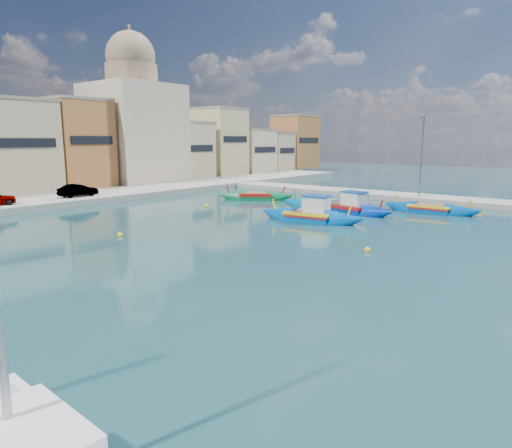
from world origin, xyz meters
TOP-DOWN VIEW (x-y plane):
  - ground at (0.00, 0.00)m, footprint 160.00×160.00m
  - east_quay at (18.00, 0.00)m, footprint 4.00×70.00m
  - north_quay at (0.00, 32.00)m, footprint 80.00×8.00m
  - north_townhouses at (6.68, 39.36)m, footprint 83.20×7.87m
  - church_block at (10.00, 40.00)m, footprint 10.00×10.00m
  - quay_street_lamp at (17.44, 6.00)m, footprint 1.18×0.16m
  - luzzu_turquoise_cabin at (7.10, 8.02)m, footprint 3.42×8.70m
  - luzzu_blue_cabin at (1.60, 8.27)m, footprint 3.21×8.55m
  - luzzu_cyan_mid at (7.38, 10.03)m, footprint 3.53×9.08m
  - luzzu_green at (8.55, 18.98)m, footprint 5.95×7.52m
  - luzzu_blue_south at (11.13, 2.79)m, footprint 2.12×8.10m
  - mooring_buoys at (0.65, 6.10)m, footprint 23.73×26.18m

SIDE VIEW (x-z plane):
  - ground at x=0.00m, z-range 0.00..0.00m
  - mooring_buoys at x=0.65m, z-range -0.10..0.26m
  - luzzu_blue_south at x=11.13m, z-range -0.92..1.40m
  - east_quay at x=18.00m, z-range 0.00..0.50m
  - luzzu_green at x=8.55m, z-range -0.96..1.48m
  - luzzu_cyan_mid at x=7.38m, z-range -1.03..1.59m
  - north_quay at x=0.00m, z-range 0.00..0.60m
  - luzzu_turquoise_cabin at x=7.10m, z-range -1.04..1.69m
  - luzzu_blue_cabin at x=1.60m, z-range -1.12..1.84m
  - quay_street_lamp at x=17.44m, z-range 0.34..8.34m
  - north_townhouses at x=6.68m, z-range -0.10..10.09m
  - church_block at x=10.00m, z-range -1.14..17.96m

